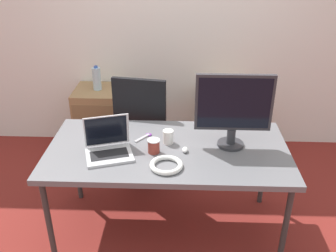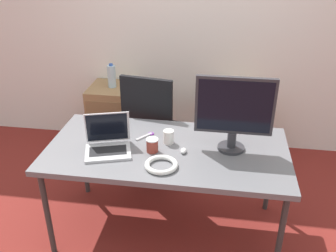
{
  "view_description": "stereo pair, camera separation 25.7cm",
  "coord_description": "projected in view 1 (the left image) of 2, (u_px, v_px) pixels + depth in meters",
  "views": [
    {
      "loc": [
        0.09,
        -2.24,
        2.07
      ],
      "look_at": [
        0.0,
        0.04,
        0.88
      ],
      "focal_mm": 40.0,
      "sensor_mm": 36.0,
      "label": 1
    },
    {
      "loc": [
        0.34,
        -2.21,
        2.07
      ],
      "look_at": [
        0.0,
        0.04,
        0.88
      ],
      "focal_mm": 40.0,
      "sensor_mm": 36.0,
      "label": 2
    }
  ],
  "objects": [
    {
      "name": "mouse",
      "position": [
        185.0,
        150.0,
        2.55
      ],
      "size": [
        0.04,
        0.06,
        0.03
      ],
      "color": "silver",
      "rests_on": "desk"
    },
    {
      "name": "ground_plane",
      "position": [
        168.0,
        228.0,
        2.94
      ],
      "size": [
        14.0,
        14.0,
        0.0
      ],
      "primitive_type": "plane",
      "color": "maroon"
    },
    {
      "name": "desk",
      "position": [
        168.0,
        154.0,
        2.62
      ],
      "size": [
        1.67,
        0.84,
        0.73
      ],
      "color": "slate",
      "rests_on": "ground_plane"
    },
    {
      "name": "water_bottle",
      "position": [
        97.0,
        79.0,
        3.65
      ],
      "size": [
        0.08,
        0.08,
        0.24
      ],
      "color": "silver",
      "rests_on": "cabinet_left"
    },
    {
      "name": "laptop_center",
      "position": [
        108.0,
        147.0,
        2.51
      ],
      "size": [
        0.36,
        0.34,
        0.25
      ],
      "color": "silver",
      "rests_on": "desk"
    },
    {
      "name": "monitor",
      "position": [
        234.0,
        109.0,
        2.5
      ],
      "size": [
        0.52,
        0.19,
        0.53
      ],
      "color": "#2D2D33",
      "rests_on": "desk"
    },
    {
      "name": "coffee_cup_white",
      "position": [
        168.0,
        137.0,
        2.64
      ],
      "size": [
        0.07,
        0.07,
        0.1
      ],
      "color": "white",
      "rests_on": "desk"
    },
    {
      "name": "cabinet_left",
      "position": [
        101.0,
        120.0,
        3.86
      ],
      "size": [
        0.47,
        0.46,
        0.68
      ],
      "color": "#99754C",
      "rests_on": "ground_plane"
    },
    {
      "name": "scissors",
      "position": [
        145.0,
        137.0,
        2.73
      ],
      "size": [
        0.13,
        0.15,
        0.01
      ],
      "color": "#B2B2B7",
      "rests_on": "desk"
    },
    {
      "name": "office_chair",
      "position": [
        146.0,
        140.0,
        3.4
      ],
      "size": [
        0.56,
        0.59,
        1.04
      ],
      "color": "#232326",
      "rests_on": "ground_plane"
    },
    {
      "name": "wall_back",
      "position": [
        174.0,
        21.0,
        3.63
      ],
      "size": [
        10.0,
        0.05,
        2.6
      ],
      "color": "white",
      "rests_on": "ground_plane"
    },
    {
      "name": "coffee_cup_brown",
      "position": [
        154.0,
        146.0,
        2.53
      ],
      "size": [
        0.08,
        0.08,
        0.1
      ],
      "color": "maroon",
      "rests_on": "desk"
    },
    {
      "name": "cable_coil",
      "position": [
        166.0,
        165.0,
        2.38
      ],
      "size": [
        0.21,
        0.21,
        0.03
      ],
      "color": "white",
      "rests_on": "desk"
    },
    {
      "name": "cabinet_right",
      "position": [
        223.0,
        123.0,
        3.81
      ],
      "size": [
        0.47,
        0.46,
        0.68
      ],
      "color": "#99754C",
      "rests_on": "ground_plane"
    }
  ]
}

